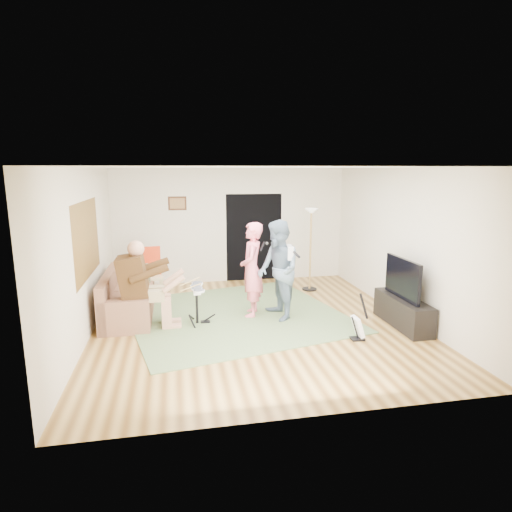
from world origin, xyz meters
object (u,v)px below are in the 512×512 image
(guitar_spare, at_px, (358,326))
(television, at_px, (403,278))
(sofa, at_px, (124,302))
(singer, at_px, (252,270))
(torchiere_lamp, at_px, (311,235))
(dining_chair, at_px, (151,282))
(tv_cabinet, at_px, (403,312))
(drum_kit, at_px, (197,307))
(guitarist, at_px, (278,270))

(guitar_spare, xyz_separation_m, television, (0.97, 0.44, 0.63))
(sofa, xyz_separation_m, singer, (2.32, -0.38, 0.60))
(sofa, xyz_separation_m, torchiere_lamp, (3.90, 1.07, 0.99))
(sofa, distance_m, torchiere_lamp, 4.16)
(singer, bearing_deg, television, 79.99)
(dining_chair, xyz_separation_m, tv_cabinet, (4.34, -2.34, -0.14))
(drum_kit, height_order, dining_chair, dining_chair)
(singer, distance_m, guitar_spare, 2.17)
(sofa, bearing_deg, guitarist, -13.05)
(tv_cabinet, bearing_deg, guitarist, 159.26)
(drum_kit, distance_m, tv_cabinet, 3.58)
(guitar_spare, bearing_deg, drum_kit, 154.15)
(guitarist, distance_m, television, 2.14)
(sofa, distance_m, television, 4.98)
(drum_kit, distance_m, dining_chair, 1.80)
(drum_kit, distance_m, torchiere_lamp, 3.27)
(tv_cabinet, bearing_deg, singer, 157.40)
(drum_kit, relative_size, dining_chair, 0.64)
(singer, height_order, torchiere_lamp, torchiere_lamp)
(drum_kit, distance_m, singer, 1.20)
(singer, distance_m, television, 2.63)
(sofa, height_order, dining_chair, dining_chair)
(drum_kit, relative_size, guitar_spare, 0.92)
(television, bearing_deg, tv_cabinet, 0.00)
(sofa, relative_size, dining_chair, 1.85)
(singer, bearing_deg, sofa, -86.31)
(guitarist, distance_m, dining_chair, 2.83)
(singer, bearing_deg, guitar_spare, 57.65)
(sofa, height_order, drum_kit, sofa)
(drum_kit, bearing_deg, dining_chair, 118.11)
(guitarist, relative_size, guitar_spare, 2.35)
(drum_kit, height_order, guitarist, guitarist)
(torchiere_lamp, bearing_deg, guitar_spare, -92.64)
(drum_kit, height_order, singer, singer)
(guitarist, bearing_deg, guitar_spare, 32.18)
(drum_kit, xyz_separation_m, television, (3.45, -0.76, 0.54))
(sofa, xyz_separation_m, drum_kit, (1.29, -0.65, 0.03))
(torchiere_lamp, relative_size, tv_cabinet, 1.31)
(guitarist, height_order, dining_chair, guitarist)
(drum_kit, bearing_deg, sofa, 153.27)
(sofa, distance_m, tv_cabinet, 4.99)
(torchiere_lamp, bearing_deg, tv_cabinet, -70.28)
(sofa, height_order, tv_cabinet, sofa)
(guitarist, bearing_deg, drum_kit, -97.34)
(guitarist, distance_m, tv_cabinet, 2.28)
(guitarist, xyz_separation_m, guitar_spare, (1.02, -1.21, -0.68))
(drum_kit, bearing_deg, guitarist, 0.50)
(dining_chair, height_order, tv_cabinet, dining_chair)
(drum_kit, relative_size, tv_cabinet, 0.50)
(guitar_spare, height_order, television, television)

